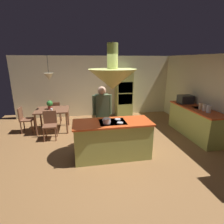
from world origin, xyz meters
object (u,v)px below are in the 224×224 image
at_px(canister_tea, 200,106).
at_px(cooking_pot_on_cooktop, 107,121).
at_px(kitchen_island, 112,139).
at_px(cup_on_table, 52,110).
at_px(oven_tower, 124,93).
at_px(chair_facing_island, 50,123).
at_px(dining_table, 52,112).
at_px(canister_sugar, 204,108).
at_px(chair_by_back_wall, 55,111).
at_px(canister_flour, 209,109).
at_px(person_at_island, 102,112).
at_px(chair_at_corner, 24,118).
at_px(potted_plant_on_table, 50,104).
at_px(microwave_on_counter, 185,99).

relative_size(canister_tea, cooking_pot_on_cooktop, 1.15).
distance_m(kitchen_island, cup_on_table, 2.54).
bearing_deg(oven_tower, cooking_pot_on_cooktop, -110.48).
bearing_deg(chair_facing_island, dining_table, 90.00).
relative_size(kitchen_island, canister_sugar, 10.14).
bearing_deg(canister_sugar, chair_by_back_wall, 152.85).
bearing_deg(cup_on_table, canister_flour, -19.47).
xyz_separation_m(chair_by_back_wall, canister_sugar, (4.54, -2.33, 0.52)).
bearing_deg(person_at_island, canister_sugar, -4.05).
relative_size(person_at_island, chair_facing_island, 1.96).
distance_m(kitchen_island, canister_flour, 2.91).
bearing_deg(chair_facing_island, oven_tower, 33.05).
bearing_deg(kitchen_island, oven_tower, 71.26).
xyz_separation_m(chair_facing_island, chair_at_corner, (-0.92, 0.68, 0.00)).
distance_m(chair_facing_island, cooking_pot_on_cooktop, 2.24).
bearing_deg(canister_flour, chair_facing_island, 165.79).
bearing_deg(chair_by_back_wall, person_at_island, 125.99).
height_order(chair_facing_island, chair_at_corner, same).
distance_m(canister_sugar, cooking_pot_on_cooktop, 3.06).
height_order(chair_at_corner, cup_on_table, chair_at_corner).
height_order(dining_table, potted_plant_on_table, potted_plant_on_table).
xyz_separation_m(kitchen_island, oven_tower, (1.10, 3.24, 0.56)).
distance_m(canister_flour, canister_tea, 0.36).
bearing_deg(canister_sugar, cooking_pot_on_cooktop, -169.04).
bearing_deg(chair_by_back_wall, canister_tea, 154.68).
height_order(cup_on_table, canister_tea, canister_tea).
relative_size(kitchen_island, chair_facing_island, 2.20).
height_order(oven_tower, chair_at_corner, oven_tower).
height_order(kitchen_island, dining_table, kitchen_island).
height_order(dining_table, cooking_pot_on_cooktop, cooking_pot_on_cooktop).
bearing_deg(dining_table, canister_sugar, -19.96).
bearing_deg(cup_on_table, canister_sugar, -17.42).
bearing_deg(canister_sugar, person_at_island, 175.95).
relative_size(potted_plant_on_table, cup_on_table, 3.33).
bearing_deg(microwave_on_counter, chair_by_back_wall, 163.51).
relative_size(dining_table, canister_sugar, 5.77).
xyz_separation_m(chair_by_back_wall, cup_on_table, (0.01, -0.91, 0.30)).
xyz_separation_m(oven_tower, chair_facing_island, (-2.80, -1.82, -0.53)).
xyz_separation_m(cup_on_table, canister_sugar, (4.53, -1.42, 0.22)).
bearing_deg(canister_tea, chair_facing_island, 170.13).
bearing_deg(chair_by_back_wall, oven_tower, -170.59).
bearing_deg(microwave_on_counter, potted_plant_on_table, 171.41).
distance_m(chair_by_back_wall, chair_at_corner, 1.15).
bearing_deg(canister_sugar, chair_at_corner, 163.21).
bearing_deg(chair_by_back_wall, potted_plant_on_table, 84.07).
distance_m(chair_at_corner, cup_on_table, 1.01).
relative_size(chair_facing_island, chair_at_corner, 1.00).
distance_m(oven_tower, canister_sugar, 3.29).
bearing_deg(canister_sugar, microwave_on_counter, 90.00).
distance_m(dining_table, person_at_island, 2.13).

